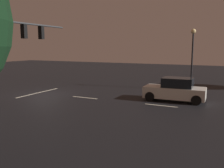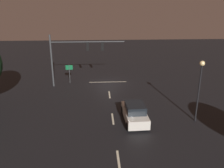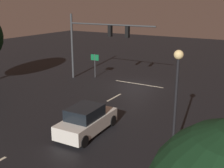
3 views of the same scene
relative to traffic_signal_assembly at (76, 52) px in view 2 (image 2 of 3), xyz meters
The scene contains 9 objects.
ground_plane 5.95m from the traffic_signal_assembly, behind, with size 80.00×80.00×0.00m, color black.
traffic_signal_assembly is the anchor object (origin of this frame).
lane_dash_far 6.88m from the traffic_signal_assembly, 138.66° to the left, with size 2.20×0.16×0.01m, color beige.
lane_dash_mid 11.19m from the traffic_signal_assembly, 112.70° to the left, with size 2.20×0.16×0.01m, color beige.
lane_dash_near 16.59m from the traffic_signal_assembly, 104.38° to the left, with size 2.20×0.16×0.01m, color beige.
stop_bar 6.05m from the traffic_signal_assembly, 163.34° to the right, with size 5.00×0.16×0.01m, color beige.
car_approaching 12.17m from the traffic_signal_assembly, 120.39° to the left, with size 2.03×4.42×1.70m.
street_lamp_left_kerb 15.32m from the traffic_signal_assembly, 137.50° to the left, with size 0.44×0.44×5.49m.
route_sign 3.07m from the traffic_signal_assembly, 48.39° to the right, with size 0.90×0.14×2.45m.
Camera 2 is at (1.22, 29.09, 9.86)m, focal length 37.53 mm.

